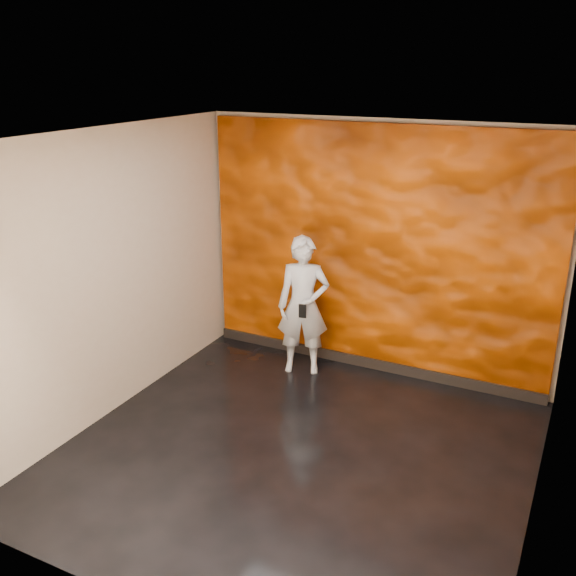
% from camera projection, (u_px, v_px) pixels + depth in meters
% --- Properties ---
extents(room, '(4.02, 4.02, 2.81)m').
position_uv_depth(room, '(297.00, 309.00, 5.33)').
color(room, black).
rests_on(room, ground).
extents(feature_wall, '(3.90, 0.06, 2.75)m').
position_uv_depth(feature_wall, '(375.00, 252.00, 6.99)').
color(feature_wall, '#D95000').
rests_on(feature_wall, ground).
extents(baseboard, '(3.90, 0.04, 0.12)m').
position_uv_depth(baseboard, '(368.00, 363.00, 7.40)').
color(baseboard, black).
rests_on(baseboard, ground).
extents(man, '(0.67, 0.55, 1.57)m').
position_uv_depth(man, '(303.00, 306.00, 7.11)').
color(man, '#A0A6AF').
rests_on(man, ground).
extents(phone, '(0.08, 0.03, 0.15)m').
position_uv_depth(phone, '(303.00, 311.00, 6.91)').
color(phone, black).
rests_on(phone, man).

